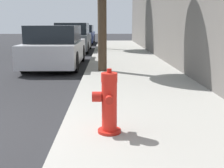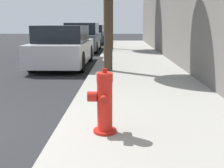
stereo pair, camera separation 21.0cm
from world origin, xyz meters
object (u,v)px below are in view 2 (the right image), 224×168
object	(u,v)px
parked_car_near	(64,47)
parked_car_far	(93,35)
fire_hydrant	(104,103)
parked_car_mid	(83,38)

from	to	relation	value
parked_car_near	parked_car_far	xyz separation A→B (m)	(-0.05, 11.63, -0.01)
fire_hydrant	parked_car_far	bearing A→B (deg)	95.65
fire_hydrant	parked_car_far	size ratio (longest dim) A/B	0.18
fire_hydrant	parked_car_near	size ratio (longest dim) A/B	0.19
parked_car_mid	parked_car_far	distance (m)	6.05
parked_car_near	parked_car_mid	size ratio (longest dim) A/B	0.97
parked_car_near	fire_hydrant	bearing A→B (deg)	-74.77
fire_hydrant	parked_car_mid	world-z (taller)	parked_car_mid
parked_car_far	parked_car_mid	bearing A→B (deg)	-89.91
fire_hydrant	parked_car_mid	bearing A→B (deg)	98.43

